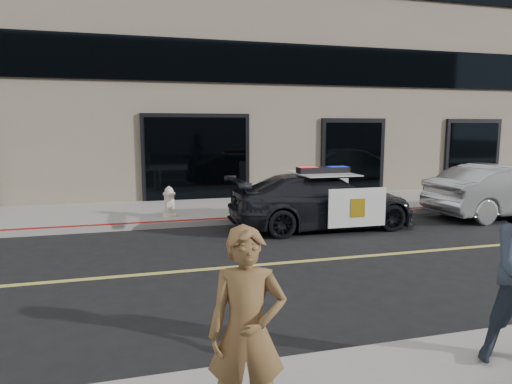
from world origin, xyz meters
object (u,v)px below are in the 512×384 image
object	(u,v)px
police_car	(323,201)
fire_hydrant	(169,202)
silver_sedan	(505,191)
pedestrian_a	(247,333)

from	to	relation	value
police_car	fire_hydrant	world-z (taller)	police_car
police_car	fire_hydrant	bearing A→B (deg)	155.05
silver_sedan	pedestrian_a	world-z (taller)	pedestrian_a
silver_sedan	pedestrian_a	size ratio (longest dim) A/B	2.79
police_car	pedestrian_a	xyz separation A→B (m)	(-3.70, -7.07, 0.28)
silver_sedan	police_car	bearing A→B (deg)	86.02
police_car	pedestrian_a	world-z (taller)	pedestrian_a
fire_hydrant	pedestrian_a	world-z (taller)	pedestrian_a
pedestrian_a	silver_sedan	bearing A→B (deg)	51.72
silver_sedan	fire_hydrant	bearing A→B (deg)	75.89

